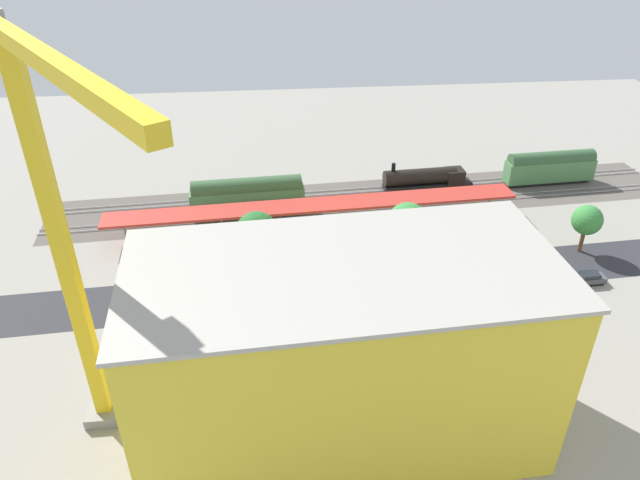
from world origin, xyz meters
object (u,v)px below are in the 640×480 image
object	(u,v)px
passenger_coach	(550,167)
street_tree_3	(502,220)
parked_car_2	(476,285)
traffic_light	(369,234)
platform_canopy_near	(314,205)
parked_car_1	(530,282)
tower_crane	(65,229)
locomotive	(428,179)
box_truck_1	(191,338)
box_truck_0	(217,328)
street_tree_1	(408,224)
parked_car_0	(589,279)
construction_building	(342,355)
parked_car_3	(413,288)
freight_coach_far	(247,195)
street_tree_0	(587,220)
street_tree_2	(257,233)

from	to	relation	value
passenger_coach	street_tree_3	xyz separation A→B (m)	(16.96, 21.18, 1.98)
parked_car_2	traffic_light	distance (m)	15.97
platform_canopy_near	parked_car_1	bearing A→B (deg)	146.17
parked_car_2	tower_crane	xyz separation A→B (m)	(43.18, 19.95, 22.91)
passenger_coach	parked_car_1	bearing A→B (deg)	62.71
locomotive	box_truck_1	distance (m)	54.20
locomotive	box_truck_0	distance (m)	51.06
platform_canopy_near	traffic_light	xyz separation A→B (m)	(-6.81, 10.32, 0.66)
parked_car_2	street_tree_3	distance (m)	12.06
parked_car_2	street_tree_1	distance (m)	12.55
street_tree_3	traffic_light	size ratio (longest dim) A/B	1.01
parked_car_0	construction_building	distance (m)	43.35
construction_building	traffic_light	size ratio (longest dim) A/B	5.09
parked_car_0	box_truck_1	world-z (taller)	box_truck_1
parked_car_0	box_truck_1	xyz separation A→B (m)	(52.52, 8.42, 1.03)
locomotive	box_truck_0	bearing A→B (deg)	46.88
construction_building	passenger_coach	bearing A→B (deg)	-133.88
construction_building	tower_crane	size ratio (longest dim) A/B	0.94
parked_car_3	street_tree_3	size ratio (longest dim) A/B	0.63
box_truck_1	traffic_light	bearing A→B (deg)	-145.16
parked_car_0	parked_car_2	distance (m)	15.80
tower_crane	street_tree_3	bearing A→B (deg)	-149.41
parked_car_3	construction_building	xyz separation A→B (m)	(12.35, 21.40, 8.77)
freight_coach_far	box_truck_1	xyz separation A→B (m)	(6.32, 32.47, -1.60)
platform_canopy_near	box_truck_0	xyz separation A→B (m)	(13.79, 25.11, -2.30)
construction_building	box_truck_0	distance (m)	20.90
box_truck_1	street_tree_0	xyz separation A→B (m)	(-55.13, -16.32, 3.46)
parked_car_1	street_tree_0	distance (m)	14.30
parked_car_2	construction_building	size ratio (longest dim) A/B	0.11
parked_car_0	box_truck_1	size ratio (longest dim) A/B	0.43
parked_car_3	parked_car_0	bearing A→B (deg)	179.83
box_truck_0	street_tree_0	distance (m)	54.38
freight_coach_far	box_truck_0	bearing A→B (deg)	83.69
freight_coach_far	parked_car_0	world-z (taller)	freight_coach_far
tower_crane	street_tree_3	distance (m)	60.32
platform_canopy_near	freight_coach_far	xyz separation A→B (m)	(10.37, -5.79, -0.75)
tower_crane	street_tree_3	xyz separation A→B (m)	(-49.44, -29.23, -18.44)
parked_car_2	street_tree_0	size ratio (longest dim) A/B	0.57
parked_car_1	parked_car_3	xyz separation A→B (m)	(15.98, -0.23, -0.02)
passenger_coach	parked_car_3	size ratio (longest dim) A/B	3.52
street_tree_2	street_tree_3	size ratio (longest dim) A/B	1.11
street_tree_2	street_tree_3	distance (m)	35.13
platform_canopy_near	tower_crane	distance (m)	48.77
parked_car_3	street_tree_3	xyz separation A→B (m)	(-14.80, -9.17, 4.39)
platform_canopy_near	street_tree_1	distance (m)	15.81
street_tree_3	traffic_light	xyz separation A→B (m)	(19.48, 1.31, -0.41)
platform_canopy_near	parked_car_3	bearing A→B (deg)	122.30
parked_car_2	street_tree_0	bearing A→B (deg)	-156.65
freight_coach_far	construction_building	bearing A→B (deg)	101.84
box_truck_0	parked_car_1	bearing A→B (deg)	-170.79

